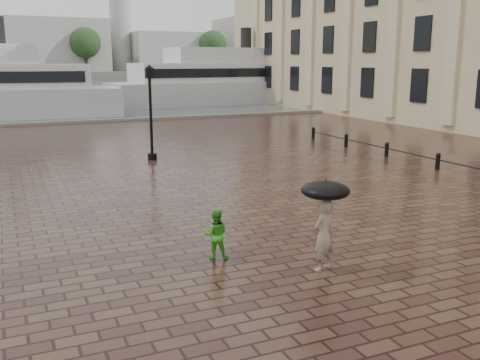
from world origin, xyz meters
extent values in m
plane|color=#341C18|center=(0.00, 0.00, 0.00)|extent=(300.00, 300.00, 0.00)
plane|color=#4B535B|center=(0.00, 92.00, 0.00)|extent=(240.00, 240.00, 0.00)
cube|color=slate|center=(0.00, 32.00, 0.00)|extent=(80.00, 0.60, 0.30)
cube|color=#4C4C47|center=(0.00, 160.00, 1.00)|extent=(300.00, 60.00, 2.00)
cube|color=#9A9892|center=(10.00, 150.00, 9.00)|extent=(30.00, 22.00, 14.00)
cube|color=#9A9892|center=(45.00, 150.00, 7.50)|extent=(25.00, 22.00, 11.00)
cube|color=#9A9892|center=(80.00, 150.00, 10.00)|extent=(35.00, 22.00, 16.00)
cylinder|color=#9A9892|center=(30.00, 150.00, 12.00)|extent=(6.00, 6.00, 20.00)
cylinder|color=#2D2119|center=(18.00, 138.00, 4.00)|extent=(1.00, 1.00, 8.00)
sphere|color=#1A3317|center=(18.00, 138.00, 9.50)|extent=(8.00, 8.00, 8.00)
cylinder|color=#2D2119|center=(54.00, 138.00, 4.00)|extent=(1.00, 1.00, 8.00)
sphere|color=#1A3317|center=(54.00, 138.00, 9.50)|extent=(8.00, 8.00, 8.00)
cylinder|color=#2D2119|center=(90.00, 138.00, 4.00)|extent=(1.00, 1.00, 8.00)
sphere|color=#1A3317|center=(90.00, 138.00, 9.50)|extent=(8.00, 8.00, 8.00)
cylinder|color=black|center=(14.00, 6.50, 0.30)|extent=(0.20, 0.20, 0.60)
sphere|color=black|center=(14.00, 6.50, 0.62)|extent=(0.22, 0.22, 0.22)
cylinder|color=black|center=(14.00, 10.00, 0.30)|extent=(0.20, 0.20, 0.60)
sphere|color=black|center=(14.00, 10.00, 0.62)|extent=(0.22, 0.22, 0.22)
cylinder|color=black|center=(14.00, 13.50, 0.30)|extent=(0.20, 0.20, 0.60)
sphere|color=black|center=(14.00, 13.50, 0.62)|extent=(0.22, 0.22, 0.22)
cylinder|color=black|center=(14.00, 17.00, 0.30)|extent=(0.20, 0.20, 0.60)
sphere|color=black|center=(14.00, 17.00, 0.62)|extent=(0.22, 0.22, 0.22)
cylinder|color=black|center=(3.00, 14.00, 0.15)|extent=(0.44, 0.44, 0.30)
cylinder|color=black|center=(3.00, 14.00, 2.00)|extent=(0.14, 0.14, 4.00)
cube|color=black|center=(3.00, 14.00, 4.15)|extent=(0.35, 0.35, 0.50)
sphere|color=beige|center=(3.00, 14.00, 4.15)|extent=(0.28, 0.28, 0.28)
imported|color=gray|center=(2.93, -1.48, 0.83)|extent=(0.69, 0.56, 1.66)
imported|color=green|center=(0.94, 0.18, 0.61)|extent=(0.73, 0.66, 1.23)
cube|color=silver|center=(19.62, 45.79, 1.23)|extent=(26.25, 9.07, 2.47)
cube|color=silver|center=(19.62, 45.79, 3.50)|extent=(21.05, 7.66, 2.06)
cube|color=silver|center=(19.62, 45.79, 5.35)|extent=(12.80, 6.11, 1.65)
cylinder|color=black|center=(22.69, 46.14, 7.20)|extent=(1.23, 1.23, 2.47)
cube|color=black|center=(19.93, 43.08, 3.50)|extent=(19.43, 2.33, 0.93)
cube|color=black|center=(19.31, 48.50, 3.50)|extent=(19.43, 2.33, 0.93)
cylinder|color=black|center=(2.93, -1.48, 1.41)|extent=(0.02, 0.02, 0.95)
ellipsoid|color=black|center=(2.93, -1.48, 1.88)|extent=(1.10, 1.10, 0.39)
camera|label=1|loc=(-3.50, -11.28, 4.69)|focal=40.00mm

